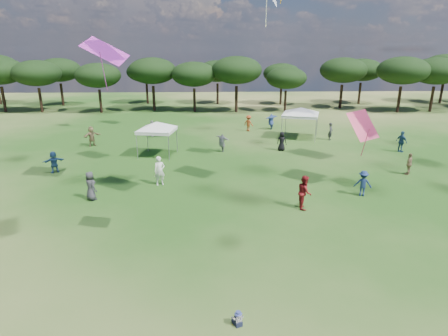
# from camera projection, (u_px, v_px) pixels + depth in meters

# --- Properties ---
(tree_line) EXTENTS (108.78, 17.63, 7.77)m
(tree_line) POSITION_uv_depth(u_px,v_px,m) (229.00, 71.00, 53.94)
(tree_line) COLOR black
(tree_line) RESTS_ON ground
(tent_left) EXTENTS (5.51, 5.51, 3.13)m
(tent_left) POSITION_uv_depth(u_px,v_px,m) (157.00, 123.00, 30.11)
(tent_left) COLOR gray
(tent_left) RESTS_ON ground
(tent_right) EXTENTS (6.44, 6.44, 3.31)m
(tent_right) POSITION_uv_depth(u_px,v_px,m) (301.00, 109.00, 36.20)
(tent_right) COLOR gray
(tent_right) RESTS_ON ground
(toddler) EXTENTS (0.39, 0.43, 0.52)m
(toddler) POSITION_uv_depth(u_px,v_px,m) (238.00, 319.00, 11.83)
(toddler) COLOR #161A32
(toddler) RESTS_ON ground
(festival_crowd) EXTENTS (28.48, 22.79, 1.89)m
(festival_crowd) POSITION_uv_depth(u_px,v_px,m) (231.00, 143.00, 31.39)
(festival_crowd) COLOR #27272B
(festival_crowd) RESTS_ON ground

